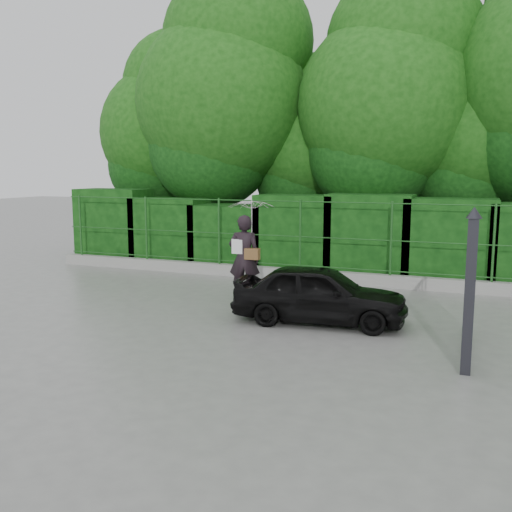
% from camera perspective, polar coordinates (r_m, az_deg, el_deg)
% --- Properties ---
extents(ground, '(80.00, 80.00, 0.00)m').
position_cam_1_polar(ground, '(10.92, -4.69, -6.55)').
color(ground, gray).
extents(kerb, '(14.00, 0.25, 0.30)m').
position_cam_1_polar(kerb, '(14.95, 2.93, -1.80)').
color(kerb, '#9E9E99').
rests_on(kerb, ground).
extents(fence, '(14.13, 0.06, 1.80)m').
position_cam_1_polar(fence, '(14.73, 3.78, 2.17)').
color(fence, '#1E531D').
rests_on(fence, kerb).
extents(hedge, '(14.20, 1.20, 2.26)m').
position_cam_1_polar(hedge, '(15.76, 4.13, 2.06)').
color(hedge, black).
rests_on(hedge, ground).
extents(trees, '(17.10, 6.15, 8.08)m').
position_cam_1_polar(trees, '(17.63, 10.15, 14.25)').
color(trees, black).
rests_on(trees, ground).
extents(gate, '(0.22, 2.33, 2.36)m').
position_cam_1_polar(gate, '(8.88, 20.66, -2.74)').
color(gate, '#24242A').
rests_on(gate, ground).
extents(woman, '(1.03, 1.01, 2.23)m').
position_cam_1_polar(woman, '(12.40, -0.74, 2.12)').
color(woman, black).
rests_on(woman, ground).
extents(car, '(3.32, 1.54, 1.10)m').
position_cam_1_polar(car, '(10.75, 6.39, -3.79)').
color(car, black).
rests_on(car, ground).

